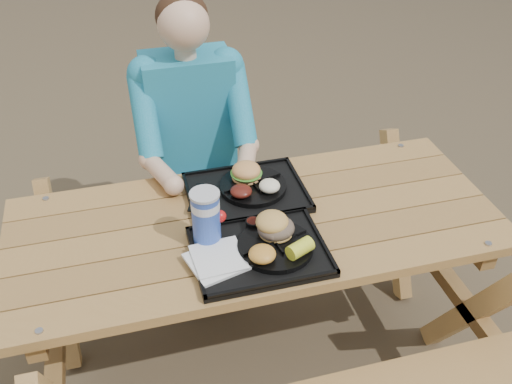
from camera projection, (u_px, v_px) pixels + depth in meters
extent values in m
plane|color=#999999|center=(256.00, 351.00, 2.54)|extent=(60.00, 60.00, 0.00)
cube|color=black|center=(259.00, 252.00, 1.94)|extent=(0.45, 0.35, 0.02)
cube|color=black|center=(246.00, 193.00, 2.21)|extent=(0.45, 0.35, 0.02)
cylinder|color=black|center=(275.00, 246.00, 1.93)|extent=(0.26, 0.26, 0.02)
cylinder|color=black|center=(253.00, 186.00, 2.21)|extent=(0.26, 0.26, 0.02)
cube|color=white|center=(216.00, 261.00, 1.88)|extent=(0.21, 0.21, 0.02)
cylinder|color=#163BAB|center=(206.00, 219.00, 1.92)|extent=(0.10, 0.10, 0.19)
cylinder|color=black|center=(253.00, 224.00, 2.02)|extent=(0.05, 0.05, 0.03)
cylinder|color=yellow|center=(266.00, 220.00, 2.04)|extent=(0.05, 0.05, 0.03)
ellipsoid|color=gold|center=(262.00, 254.00, 1.85)|extent=(0.09, 0.09, 0.05)
cube|color=black|center=(200.00, 196.00, 2.18)|extent=(0.06, 0.16, 0.01)
ellipsoid|color=#561911|center=(241.00, 191.00, 2.14)|extent=(0.08, 0.08, 0.04)
ellipsoid|color=white|center=(269.00, 186.00, 2.16)|extent=(0.08, 0.08, 0.04)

